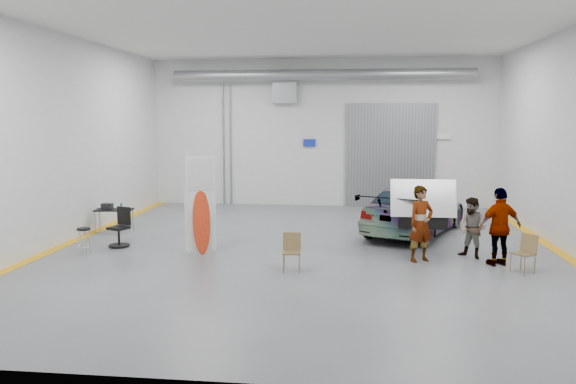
# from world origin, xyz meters

# --- Properties ---
(ground) EXTENTS (16.00, 16.00, 0.00)m
(ground) POSITION_xyz_m (0.00, 0.00, 0.00)
(ground) COLOR #585A5F
(ground) RESTS_ON ground
(room_shell) EXTENTS (14.02, 16.18, 6.01)m
(room_shell) POSITION_xyz_m (0.24, 2.22, 4.08)
(room_shell) COLOR silver
(room_shell) RESTS_ON ground
(sedan_car) EXTENTS (4.06, 5.57, 1.50)m
(sedan_car) POSITION_xyz_m (3.22, 2.64, 0.75)
(sedan_car) COLOR white
(sedan_car) RESTS_ON ground
(person_a) EXTENTS (0.84, 0.76, 1.93)m
(person_a) POSITION_xyz_m (3.00, -0.98, 0.96)
(person_a) COLOR #905F4F
(person_a) RESTS_ON ground
(person_b) EXTENTS (0.97, 0.95, 1.58)m
(person_b) POSITION_xyz_m (4.37, -0.49, 0.79)
(person_b) COLOR slate
(person_b) RESTS_ON ground
(person_c) EXTENTS (1.21, 0.81, 1.93)m
(person_c) POSITION_xyz_m (4.87, -1.17, 0.96)
(person_c) COLOR #9E6A34
(person_c) RESTS_ON ground
(surfboard_display) EXTENTS (0.73, 0.43, 2.77)m
(surfboard_display) POSITION_xyz_m (-2.77, -0.88, 1.12)
(surfboard_display) COLOR white
(surfboard_display) RESTS_ON ground
(folding_chair_near) EXTENTS (0.46, 0.47, 0.89)m
(folding_chair_near) POSITION_xyz_m (-0.12, -2.29, 0.28)
(folding_chair_near) COLOR brown
(folding_chair_near) RESTS_ON ground
(folding_chair_far) EXTENTS (0.59, 0.69, 0.91)m
(folding_chair_far) POSITION_xyz_m (5.25, -1.84, 0.28)
(folding_chair_far) COLOR brown
(folding_chair_far) RESTS_ON ground
(shop_stool) EXTENTS (0.37, 0.37, 0.72)m
(shop_stool) POSITION_xyz_m (-5.75, -1.31, 0.36)
(shop_stool) COLOR black
(shop_stool) RESTS_ON ground
(work_table) EXTENTS (1.23, 0.73, 0.95)m
(work_table) POSITION_xyz_m (-6.28, 1.69, 0.73)
(work_table) COLOR gray
(work_table) RESTS_ON ground
(office_chair) EXTENTS (0.61, 0.64, 1.09)m
(office_chair) POSITION_xyz_m (-5.22, -0.24, 0.48)
(office_chair) COLOR black
(office_chair) RESTS_ON ground
(trunk_lid) EXTENTS (1.75, 1.06, 0.04)m
(trunk_lid) POSITION_xyz_m (3.22, 0.32, 1.52)
(trunk_lid) COLOR silver
(trunk_lid) RESTS_ON sedan_car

